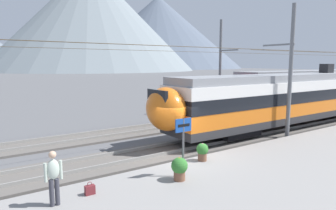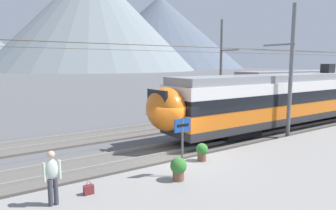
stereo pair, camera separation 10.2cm
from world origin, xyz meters
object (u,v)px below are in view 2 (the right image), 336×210
object	(u,v)px
catenary_mast_far_side	(222,67)
platform_sign	(182,134)
potted_plant_platform_edge	(178,167)
train_near_platform	(296,97)
potted_plant_by_shelter	(202,151)
catenary_mast_mid	(289,71)
train_far_track	(336,84)
passenger_walking	(52,175)
handbag_beside_passenger	(89,190)

from	to	relation	value
catenary_mast_far_side	platform_sign	bearing A→B (deg)	-138.65
potted_plant_platform_edge	catenary_mast_far_side	bearing A→B (deg)	41.18
platform_sign	train_near_platform	bearing A→B (deg)	16.86
potted_plant_by_shelter	catenary_mast_far_side	bearing A→B (deg)	43.14
catenary_mast_mid	potted_plant_by_shelter	size ratio (longest dim) A/B	62.95
train_far_track	catenary_mast_mid	world-z (taller)	catenary_mast_mid
platform_sign	potted_plant_platform_edge	bearing A→B (deg)	-145.61
train_far_track	platform_sign	world-z (taller)	train_far_track
passenger_walking	potted_plant_platform_edge	distance (m)	4.32
catenary_mast_far_side	handbag_beside_passenger	bearing A→B (deg)	-146.71
train_far_track	potted_plant_platform_edge	world-z (taller)	train_far_track
catenary_mast_mid	platform_sign	bearing A→B (deg)	-166.98
handbag_beside_passenger	potted_plant_platform_edge	world-z (taller)	potted_plant_platform_edge
passenger_walking	catenary_mast_far_side	bearing A→B (deg)	31.85
catenary_mast_far_side	passenger_walking	world-z (taller)	catenary_mast_far_side
catenary_mast_mid	catenary_mast_far_side	bearing A→B (deg)	72.48
platform_sign	handbag_beside_passenger	size ratio (longest dim) A/B	5.12
train_far_track	passenger_walking	world-z (taller)	train_far_track
passenger_walking	potted_plant_platform_edge	bearing A→B (deg)	-6.76
train_near_platform	catenary_mast_mid	world-z (taller)	catenary_mast_mid
handbag_beside_passenger	train_near_platform	bearing A→B (deg)	12.03
passenger_walking	handbag_beside_passenger	bearing A→B (deg)	7.69
catenary_mast_far_side	handbag_beside_passenger	xyz separation A→B (m)	(-15.58, -10.23, -3.78)
train_far_track	platform_sign	distance (m)	29.39
potted_plant_by_shelter	catenary_mast_mid	bearing A→B (deg)	8.89
catenary_mast_mid	potted_plant_platform_edge	distance (m)	10.59
passenger_walking	handbag_beside_passenger	distance (m)	1.39
train_far_track	handbag_beside_passenger	world-z (taller)	train_far_track
train_far_track	handbag_beside_passenger	xyz separation A→B (m)	(-31.48, -8.46, -1.71)
train_far_track	passenger_walking	distance (m)	33.74
train_near_platform	potted_plant_platform_edge	world-z (taller)	train_near_platform
train_near_platform	catenary_mast_far_side	xyz separation A→B (m)	(-0.88, 6.72, 2.08)
platform_sign	potted_plant_by_shelter	bearing A→B (deg)	28.86
train_far_track	potted_plant_by_shelter	bearing A→B (deg)	-163.23
potted_plant_platform_edge	platform_sign	bearing A→B (deg)	34.39
catenary_mast_mid	platform_sign	xyz separation A→B (m)	(-9.44, -2.18, -2.17)
train_near_platform	handbag_beside_passenger	size ratio (longest dim) A/B	54.96
potted_plant_by_shelter	train_far_track	bearing A→B (deg)	16.77
train_far_track	catenary_mast_far_side	xyz separation A→B (m)	(-15.91, 1.77, 2.07)
catenary_mast_mid	potted_plant_platform_edge	size ratio (longest dim) A/B	57.53
catenary_mast_mid	handbag_beside_passenger	distance (m)	13.52
platform_sign	passenger_walking	bearing A→B (deg)	176.55
platform_sign	handbag_beside_passenger	distance (m)	3.79
train_near_platform	catenary_mast_mid	distance (m)	4.41
train_far_track	potted_plant_by_shelter	xyz separation A→B (m)	(-26.23, -7.90, -1.42)
catenary_mast_mid	potted_plant_by_shelter	distance (m)	8.44
handbag_beside_passenger	catenary_mast_far_side	bearing A→B (deg)	33.29
passenger_walking	catenary_mast_mid	bearing A→B (deg)	7.73
train_near_platform	handbag_beside_passenger	world-z (taller)	train_near_platform
catenary_mast_far_side	handbag_beside_passenger	size ratio (longest dim) A/B	112.93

